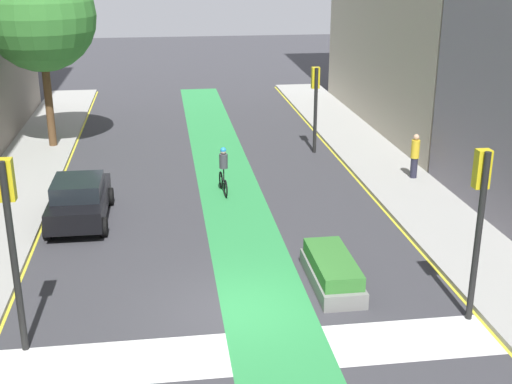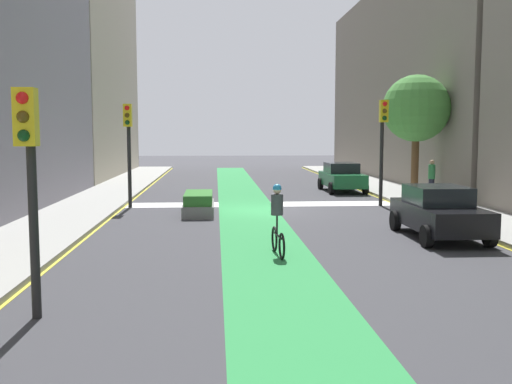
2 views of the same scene
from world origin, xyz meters
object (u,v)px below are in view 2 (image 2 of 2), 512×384
(traffic_signal_near_right, at_px, (128,136))
(traffic_signal_near_left, at_px, (383,132))
(car_green_left_near, at_px, (342,177))
(traffic_signal_far_right, at_px, (29,159))
(median_planter, at_px, (199,204))
(cyclist_in_lane, at_px, (277,218))
(street_tree_near, at_px, (416,109))
(car_black_left_far, at_px, (439,212))
(pedestrian_sidewalk_left_a, at_px, (432,177))

(traffic_signal_near_right, distance_m, traffic_signal_near_left, 10.89)
(traffic_signal_near_right, bearing_deg, car_green_left_near, -148.86)
(traffic_signal_near_right, relative_size, traffic_signal_far_right, 1.13)
(traffic_signal_far_right, distance_m, median_planter, 13.50)
(traffic_signal_near_left, height_order, traffic_signal_far_right, traffic_signal_near_left)
(cyclist_in_lane, bearing_deg, street_tree_near, -122.21)
(traffic_signal_near_right, relative_size, car_green_left_near, 1.04)
(cyclist_in_lane, bearing_deg, car_black_left_far, -157.30)
(traffic_signal_near_left, bearing_deg, pedestrian_sidewalk_left_a, -138.03)
(cyclist_in_lane, bearing_deg, traffic_signal_near_left, -119.36)
(traffic_signal_far_right, distance_m, pedestrian_sidewalk_left_a, 22.79)
(car_green_left_near, height_order, median_planter, car_green_left_near)
(traffic_signal_near_right, relative_size, traffic_signal_near_left, 0.96)
(cyclist_in_lane, bearing_deg, median_planter, -74.02)
(car_green_left_near, xyz_separation_m, car_black_left_far, (0.13, 14.34, 0.00))
(traffic_signal_far_right, height_order, car_black_left_far, traffic_signal_far_right)
(traffic_signal_far_right, height_order, cyclist_in_lane, traffic_signal_far_right)
(pedestrian_sidewalk_left_a, xyz_separation_m, median_planter, (11.27, 5.08, -0.63))
(traffic_signal_near_left, distance_m, median_planter, 8.63)
(car_black_left_far, bearing_deg, car_green_left_near, -90.54)
(traffic_signal_near_left, bearing_deg, traffic_signal_near_right, -0.62)
(traffic_signal_near_right, xyz_separation_m, cyclist_in_lane, (-5.26, 10.12, -2.11))
(pedestrian_sidewalk_left_a, height_order, median_planter, pedestrian_sidewalk_left_a)
(car_black_left_far, height_order, pedestrian_sidewalk_left_a, pedestrian_sidewalk_left_a)
(traffic_signal_near_left, relative_size, car_green_left_near, 1.09)
(traffic_signal_far_right, distance_m, car_green_left_near, 23.88)
(traffic_signal_near_right, xyz_separation_m, traffic_signal_far_right, (-0.58, 15.24, -0.33))
(traffic_signal_near_left, relative_size, cyclist_in_lane, 2.48)
(cyclist_in_lane, xyz_separation_m, median_planter, (2.27, -7.95, -0.57))
(traffic_signal_near_right, bearing_deg, traffic_signal_near_left, 179.38)
(car_black_left_far, bearing_deg, street_tree_near, -105.26)
(car_black_left_far, xyz_separation_m, street_tree_near, (-2.89, -10.61, 3.53))
(traffic_signal_far_right, height_order, median_planter, traffic_signal_far_right)
(cyclist_in_lane, bearing_deg, traffic_signal_far_right, 47.56)
(pedestrian_sidewalk_left_a, bearing_deg, car_black_left_far, 70.52)
(traffic_signal_far_right, bearing_deg, car_green_left_near, -114.75)
(median_planter, bearing_deg, pedestrian_sidewalk_left_a, -155.73)
(traffic_signal_near_right, height_order, traffic_signal_near_left, traffic_signal_near_left)
(cyclist_in_lane, distance_m, street_tree_near, 15.45)
(car_green_left_near, relative_size, cyclist_in_lane, 2.28)
(car_black_left_far, relative_size, street_tree_near, 0.72)
(traffic_signal_near_right, distance_m, car_black_left_far, 13.30)
(car_green_left_near, distance_m, cyclist_in_lane, 17.31)
(street_tree_near, bearing_deg, median_planter, 25.01)
(traffic_signal_far_right, xyz_separation_m, pedestrian_sidewalk_left_a, (-13.68, -18.15, -1.72))
(pedestrian_sidewalk_left_a, distance_m, median_planter, 12.37)
(car_black_left_far, distance_m, median_planter, 9.42)
(traffic_signal_near_right, bearing_deg, pedestrian_sidewalk_left_a, -168.47)
(traffic_signal_near_left, height_order, cyclist_in_lane, traffic_signal_near_left)
(pedestrian_sidewalk_left_a, bearing_deg, traffic_signal_near_right, 11.53)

